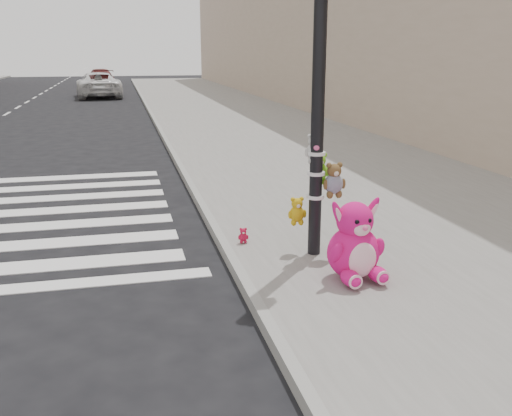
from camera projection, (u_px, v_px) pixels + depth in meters
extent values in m
plane|color=black|center=(104.00, 358.00, 5.11)|extent=(120.00, 120.00, 0.00)
cube|color=slate|center=(299.00, 148.00, 15.58)|extent=(7.00, 80.00, 0.14)
cube|color=gray|center=(173.00, 154.00, 14.81)|extent=(0.12, 80.00, 0.15)
cylinder|color=black|center=(318.00, 95.00, 6.80)|extent=(0.16, 0.16, 4.00)
cylinder|color=white|center=(315.00, 197.00, 7.14)|extent=(0.22, 0.22, 0.04)
cylinder|color=white|center=(316.00, 173.00, 7.06)|extent=(0.22, 0.22, 0.04)
cylinder|color=white|center=(317.00, 153.00, 6.99)|extent=(0.22, 0.22, 0.04)
ellipsoid|color=#E21377|center=(351.00, 281.00, 6.24)|extent=(0.23, 0.34, 0.17)
ellipsoid|color=#E21377|center=(378.00, 277.00, 6.35)|extent=(0.23, 0.34, 0.17)
ellipsoid|color=#E21377|center=(353.00, 252.00, 6.48)|extent=(0.66, 0.58, 0.61)
ellipsoid|color=#F9BFD1|center=(363.00, 260.00, 6.29)|extent=(0.35, 0.16, 0.40)
sphere|color=#E21377|center=(355.00, 220.00, 6.38)|extent=(0.46, 0.46, 0.42)
ellipsoid|color=#E21377|center=(339.00, 216.00, 6.32)|extent=(0.30, 0.12, 0.42)
ellipsoid|color=#E21377|center=(369.00, 213.00, 6.44)|extent=(0.30, 0.12, 0.42)
imported|color=white|center=(98.00, 85.00, 33.25)|extent=(2.79, 5.34, 1.44)
imported|color=#5A1C19|center=(100.00, 77.00, 44.42)|extent=(2.35, 4.62, 1.29)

